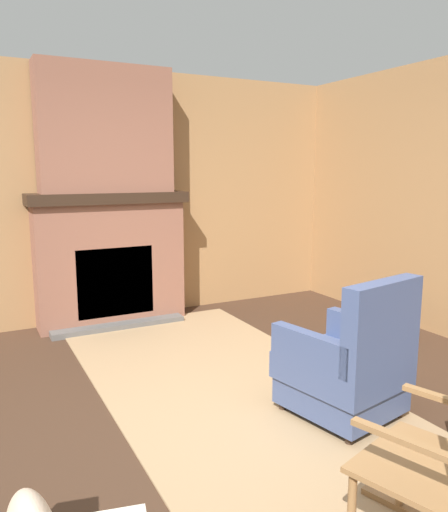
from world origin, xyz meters
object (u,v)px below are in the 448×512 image
rocking_chair (438,477)px  oil_lamp_vase (65,185)px  storage_case (152,184)px  armchair (348,367)px  firewood_stack (389,329)px

rocking_chair → oil_lamp_vase: 4.17m
oil_lamp_vase → storage_case: size_ratio=1.08×
rocking_chair → armchair: bearing=-42.8°
oil_lamp_vase → firewood_stack: bearing=55.6°
rocking_chair → storage_case: 4.12m
armchair → oil_lamp_vase: (-2.82, -1.25, 1.12)m
firewood_stack → oil_lamp_vase: bearing=-124.4°
oil_lamp_vase → armchair: bearing=23.9°
oil_lamp_vase → storage_case: 0.91m
armchair → rocking_chair: 1.28m
rocking_chair → storage_case: (-3.97, 0.21, 1.06)m
armchair → firewood_stack: bearing=-65.8°
armchair → storage_case: (-2.82, -0.34, 1.12)m
storage_case → rocking_chair: bearing=-3.0°
armchair → firewood_stack: armchair is taller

